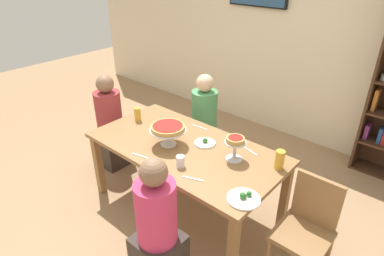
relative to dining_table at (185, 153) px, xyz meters
The scene contains 18 objects.
ground_plane 0.66m from the dining_table, ahead, with size 12.00×12.00×0.00m, color #9E7A56.
rear_partition 2.32m from the dining_table, 90.00° to the left, with size 8.00×0.12×2.80m, color beige.
dining_table is the anchor object (origin of this frame).
diner_far_left 0.88m from the dining_table, 117.07° to the left, with size 0.34×0.34×1.15m.
diner_near_right 0.88m from the dining_table, 61.55° to the right, with size 0.34×0.34×1.15m.
diner_head_west 1.23m from the dining_table, behind, with size 0.34×0.34×1.15m.
chair_head_east 1.23m from the dining_table, ahead, with size 0.40×0.40×0.87m.
deep_dish_pizza_stand 0.29m from the dining_table, 147.26° to the right, with size 0.34×0.34×0.20m.
personal_pizza_stand 0.54m from the dining_table, 13.62° to the left, with size 0.19×0.19×0.22m.
salad_plate_near_diner 0.21m from the dining_table, 53.48° to the left, with size 0.20×0.20×0.06m.
salad_plate_far_diner 0.88m from the dining_table, 18.34° to the right, with size 0.25×0.25×0.06m.
beer_glass_amber_tall 0.75m from the dining_table, behind, with size 0.07×0.07×0.15m, color gold.
beer_glass_amber_short 0.88m from the dining_table, 16.91° to the left, with size 0.08×0.08×0.17m, color gold.
water_glass_clear_near 0.36m from the dining_table, 54.36° to the right, with size 0.07×0.07×0.10m, color white.
cutlery_fork_near 0.41m from the dining_table, 109.78° to the left, with size 0.18×0.02×0.01m, color silver.
cutlery_knife_near 0.44m from the dining_table, 114.80° to the right, with size 0.18×0.02×0.01m, color silver.
cutlery_fork_far 0.52m from the dining_table, 40.75° to the right, with size 0.18×0.02×0.01m, color silver.
cutlery_knife_far 0.61m from the dining_table, 32.20° to the left, with size 0.18×0.02×0.01m, color silver.
Camera 1 is at (1.76, -1.92, 2.33)m, focal length 30.50 mm.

